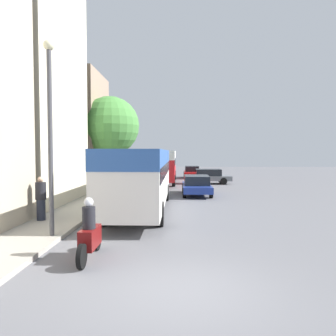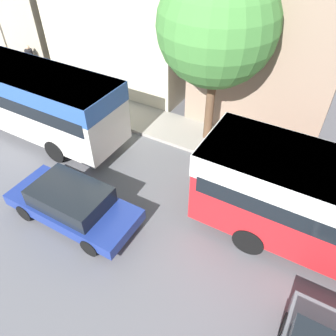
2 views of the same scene
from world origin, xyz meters
TOP-DOWN VIEW (x-y plane):
  - ground_plane at (0.00, 0.00)m, footprint 120.00×120.00m
  - building_midblock at (-9.37, 11.25)m, footprint 6.34×7.63m
  - building_far_terrace at (-8.93, 19.00)m, footprint 5.45×6.01m
  - bus_lead at (-1.93, 9.45)m, footprint 2.54×11.13m
  - bus_following at (-1.66, 24.56)m, footprint 2.66×10.88m
  - motorcycle_behind_lead at (-2.52, 1.93)m, footprint 0.38×2.24m
  - car_crossing at (2.76, 23.77)m, footprint 4.20×1.97m
  - car_far_curb at (1.20, 15.62)m, footprint 1.95×4.57m
  - car_distant at (1.49, 30.64)m, footprint 1.82×4.06m
  - pedestrian_near_curb at (-5.75, 6.32)m, footprint 0.43×0.43m
  - street_tree at (-5.21, 17.64)m, footprint 4.39×4.39m
  - lamp_post at (-4.35, 3.89)m, footprint 0.36×0.36m

SIDE VIEW (x-z plane):
  - ground_plane at x=0.00m, z-range 0.00..0.00m
  - motorcycle_behind_lead at x=-2.52m, z-range -0.18..1.55m
  - car_far_curb at x=1.20m, z-range 0.04..1.40m
  - car_distant at x=1.49m, z-range 0.04..1.41m
  - car_crossing at x=2.76m, z-range 0.04..1.42m
  - pedestrian_near_curb at x=-5.75m, z-range 0.16..1.97m
  - bus_lead at x=-1.93m, z-range 0.46..3.54m
  - bus_following at x=-1.66m, z-range 0.46..3.56m
  - lamp_post at x=-4.35m, z-range 0.72..7.24m
  - building_far_terrace at x=-8.93m, z-range 0.00..9.15m
  - street_tree at x=-5.21m, z-range 1.44..8.43m
  - building_midblock at x=-9.37m, z-range 0.00..13.00m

